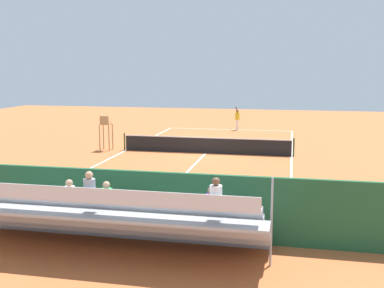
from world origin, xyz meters
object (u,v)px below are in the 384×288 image
at_px(bleacher_stand, 108,217).
at_px(tennis_ball_far, 215,136).
at_px(equipment_bag, 157,223).
at_px(tennis_ball_near, 266,136).
at_px(tennis_player, 237,118).
at_px(courtside_bench, 204,214).
at_px(umpire_chair, 106,129).
at_px(tennis_racket, 232,129).
at_px(tennis_net, 206,145).

relative_size(bleacher_stand, tennis_ball_far, 137.27).
height_order(equipment_bag, tennis_ball_near, equipment_bag).
bearing_deg(tennis_player, courtside_bench, 94.05).
bearing_deg(tennis_player, tennis_ball_near, 129.47).
height_order(bleacher_stand, tennis_player, bleacher_stand).
bearing_deg(tennis_ball_near, bleacher_stand, 82.41).
distance_m(umpire_chair, courtside_bench, 15.56).
bearing_deg(tennis_ball_near, tennis_racket, -48.74).
height_order(courtside_bench, tennis_ball_far, courtside_bench).
distance_m(courtside_bench, equipment_bag, 1.53).
distance_m(bleacher_stand, courtside_bench, 3.14).
relative_size(equipment_bag, tennis_ball_near, 13.64).
distance_m(courtside_bench, tennis_ball_near, 21.06).
relative_size(tennis_racket, tennis_ball_near, 8.54).
bearing_deg(tennis_net, bleacher_stand, 90.10).
bearing_deg(tennis_player, umpire_chair, 58.29).
bearing_deg(bleacher_stand, tennis_ball_near, -97.59).
xyz_separation_m(bleacher_stand, courtside_bench, (-2.31, -2.10, -0.42)).
bearing_deg(tennis_ball_far, tennis_net, 94.61).
bearing_deg(tennis_net, courtside_bench, 99.97).
distance_m(tennis_net, bleacher_stand, 15.37).
relative_size(umpire_chair, equipment_bag, 2.38).
bearing_deg(courtside_bench, tennis_player, -85.95).
height_order(umpire_chair, equipment_bag, umpire_chair).
height_order(courtside_bench, tennis_ball_near, courtside_bench).
bearing_deg(tennis_ball_far, tennis_player, -108.22).
bearing_deg(bleacher_stand, tennis_ball_far, -88.47).
height_order(tennis_player, tennis_racket, tennis_player).
bearing_deg(equipment_bag, courtside_bench, -175.04).
bearing_deg(tennis_ball_near, tennis_player, -50.53).
xyz_separation_m(equipment_bag, tennis_ball_far, (1.43, -20.52, -0.15)).
bearing_deg(tennis_ball_far, tennis_racket, -100.38).
relative_size(bleacher_stand, tennis_player, 4.70).
bearing_deg(equipment_bag, tennis_ball_near, -96.07).
relative_size(umpire_chair, tennis_player, 1.11).
relative_size(courtside_bench, tennis_racket, 3.19).
distance_m(tennis_net, tennis_ball_far, 7.16).
bearing_deg(tennis_player, equipment_bag, 90.53).
bearing_deg(courtside_bench, equipment_bag, 4.96).
distance_m(tennis_net, courtside_bench, 13.48).
xyz_separation_m(umpire_chair, tennis_racket, (-6.36, -11.40, -1.30)).
xyz_separation_m(tennis_ball_near, tennis_ball_far, (3.68, 0.65, 0.00)).
bearing_deg(courtside_bench, tennis_ball_far, -81.89).
height_order(bleacher_stand, tennis_racket, bleacher_stand).
bearing_deg(courtside_bench, tennis_net, -80.03).
xyz_separation_m(tennis_net, tennis_player, (-0.63, -10.77, 0.51)).
bearing_deg(tennis_racket, tennis_net, 89.18).
bearing_deg(tennis_ball_far, equipment_bag, 93.98).
bearing_deg(umpire_chair, bleacher_stand, 112.42).
distance_m(tennis_net, tennis_ball_near, 8.38).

